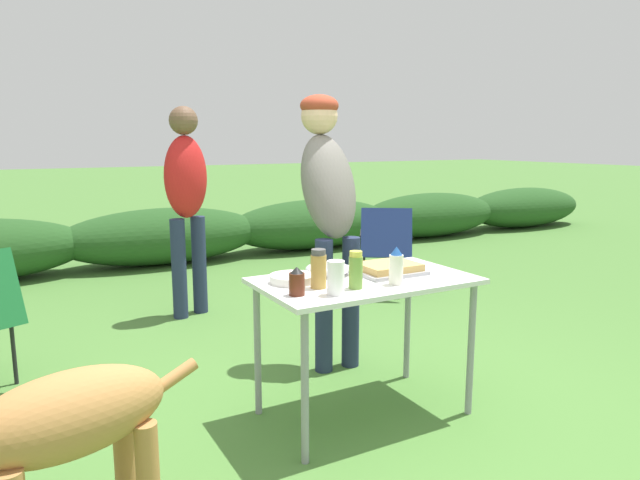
{
  "coord_description": "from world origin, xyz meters",
  "views": [
    {
      "loc": [
        -1.57,
        -2.37,
        1.44
      ],
      "look_at": [
        -0.07,
        0.36,
        0.89
      ],
      "focal_mm": 32.0,
      "sensor_mm": 36.0,
      "label": 1
    }
  ],
  "objects_px": {
    "plate_stack": "(292,279)",
    "folding_table": "(365,293)",
    "dog": "(50,427)",
    "standing_person_in_red_jacket": "(186,192)",
    "camp_chair_green_behind_table": "(386,245)",
    "relish_jar": "(356,270)",
    "paper_cup_stack": "(336,278)",
    "mixing_bowl": "(328,269)",
    "mayo_bottle": "(396,266)",
    "standing_person_with_beanie": "(328,195)",
    "food_tray": "(388,269)",
    "bbq_sauce_bottle": "(297,282)",
    "spice_jar": "(318,269)"
  },
  "relations": [
    {
      "from": "plate_stack",
      "to": "food_tray",
      "type": "bearing_deg",
      "value": -7.56
    },
    {
      "from": "spice_jar",
      "to": "mixing_bowl",
      "type": "bearing_deg",
      "value": 50.77
    },
    {
      "from": "mayo_bottle",
      "to": "bbq_sauce_bottle",
      "type": "relative_size",
      "value": 1.43
    },
    {
      "from": "relish_jar",
      "to": "camp_chair_green_behind_table",
      "type": "distance_m",
      "value": 2.67
    },
    {
      "from": "mixing_bowl",
      "to": "mayo_bottle",
      "type": "bearing_deg",
      "value": -60.7
    },
    {
      "from": "folding_table",
      "to": "standing_person_with_beanie",
      "type": "height_order",
      "value": "standing_person_with_beanie"
    },
    {
      "from": "standing_person_with_beanie",
      "to": "camp_chair_green_behind_table",
      "type": "bearing_deg",
      "value": 44.94
    },
    {
      "from": "camp_chair_green_behind_table",
      "to": "mayo_bottle",
      "type": "bearing_deg",
      "value": -90.68
    },
    {
      "from": "standing_person_with_beanie",
      "to": "standing_person_in_red_jacket",
      "type": "relative_size",
      "value": 1.01
    },
    {
      "from": "plate_stack",
      "to": "standing_person_in_red_jacket",
      "type": "relative_size",
      "value": 0.13
    },
    {
      "from": "food_tray",
      "to": "mayo_bottle",
      "type": "xyz_separation_m",
      "value": [
        -0.1,
        -0.21,
        0.06
      ]
    },
    {
      "from": "dog",
      "to": "spice_jar",
      "type": "bearing_deg",
      "value": -88.44
    },
    {
      "from": "relish_jar",
      "to": "mixing_bowl",
      "type": "bearing_deg",
      "value": 85.39
    },
    {
      "from": "mixing_bowl",
      "to": "spice_jar",
      "type": "relative_size",
      "value": 1.25
    },
    {
      "from": "spice_jar",
      "to": "mayo_bottle",
      "type": "height_order",
      "value": "same"
    },
    {
      "from": "bbq_sauce_bottle",
      "to": "standing_person_with_beanie",
      "type": "xyz_separation_m",
      "value": [
        0.65,
        0.84,
        0.3
      ]
    },
    {
      "from": "food_tray",
      "to": "plate_stack",
      "type": "relative_size",
      "value": 1.54
    },
    {
      "from": "folding_table",
      "to": "paper_cup_stack",
      "type": "bearing_deg",
      "value": -146.1
    },
    {
      "from": "relish_jar",
      "to": "bbq_sauce_bottle",
      "type": "bearing_deg",
      "value": 174.72
    },
    {
      "from": "plate_stack",
      "to": "folding_table",
      "type": "bearing_deg",
      "value": -15.76
    },
    {
      "from": "spice_jar",
      "to": "bbq_sauce_bottle",
      "type": "relative_size",
      "value": 1.43
    },
    {
      "from": "food_tray",
      "to": "mixing_bowl",
      "type": "relative_size",
      "value": 1.46
    },
    {
      "from": "mayo_bottle",
      "to": "folding_table",
      "type": "bearing_deg",
      "value": 110.67
    },
    {
      "from": "folding_table",
      "to": "camp_chair_green_behind_table",
      "type": "xyz_separation_m",
      "value": [
        1.5,
        1.93,
        -0.2
      ]
    },
    {
      "from": "standing_person_with_beanie",
      "to": "standing_person_in_red_jacket",
      "type": "xyz_separation_m",
      "value": [
        -0.5,
        1.43,
        -0.07
      ]
    },
    {
      "from": "food_tray",
      "to": "mayo_bottle",
      "type": "bearing_deg",
      "value": -116.57
    },
    {
      "from": "camp_chair_green_behind_table",
      "to": "relish_jar",
      "type": "bearing_deg",
      "value": -94.89
    },
    {
      "from": "food_tray",
      "to": "standing_person_in_red_jacket",
      "type": "distance_m",
      "value": 2.2
    },
    {
      "from": "food_tray",
      "to": "paper_cup_stack",
      "type": "relative_size",
      "value": 2.17
    },
    {
      "from": "folding_table",
      "to": "mixing_bowl",
      "type": "distance_m",
      "value": 0.23
    },
    {
      "from": "food_tray",
      "to": "paper_cup_stack",
      "type": "xyz_separation_m",
      "value": [
        -0.46,
        -0.23,
        0.05
      ]
    },
    {
      "from": "plate_stack",
      "to": "paper_cup_stack",
      "type": "distance_m",
      "value": 0.31
    },
    {
      "from": "food_tray",
      "to": "standing_person_with_beanie",
      "type": "distance_m",
      "value": 0.77
    },
    {
      "from": "relish_jar",
      "to": "standing_person_with_beanie",
      "type": "relative_size",
      "value": 0.11
    },
    {
      "from": "plate_stack",
      "to": "paper_cup_stack",
      "type": "relative_size",
      "value": 1.41
    },
    {
      "from": "food_tray",
      "to": "plate_stack",
      "type": "height_order",
      "value": "food_tray"
    },
    {
      "from": "mayo_bottle",
      "to": "standing_person_in_red_jacket",
      "type": "xyz_separation_m",
      "value": [
        -0.37,
        2.33,
        0.2
      ]
    },
    {
      "from": "folding_table",
      "to": "bbq_sauce_bottle",
      "type": "xyz_separation_m",
      "value": [
        -0.45,
        -0.12,
        0.14
      ]
    },
    {
      "from": "paper_cup_stack",
      "to": "relish_jar",
      "type": "relative_size",
      "value": 0.87
    },
    {
      "from": "standing_person_with_beanie",
      "to": "dog",
      "type": "distance_m",
      "value": 2.13
    },
    {
      "from": "mixing_bowl",
      "to": "standing_person_in_red_jacket",
      "type": "relative_size",
      "value": 0.14
    },
    {
      "from": "paper_cup_stack",
      "to": "spice_jar",
      "type": "bearing_deg",
      "value": 94.0
    },
    {
      "from": "paper_cup_stack",
      "to": "camp_chair_green_behind_table",
      "type": "height_order",
      "value": "paper_cup_stack"
    },
    {
      "from": "food_tray",
      "to": "standing_person_with_beanie",
      "type": "relative_size",
      "value": 0.2
    },
    {
      "from": "dog",
      "to": "standing_person_in_red_jacket",
      "type": "bearing_deg",
      "value": -39.3
    },
    {
      "from": "folding_table",
      "to": "standing_person_in_red_jacket",
      "type": "relative_size",
      "value": 0.65
    },
    {
      "from": "standing_person_with_beanie",
      "to": "camp_chair_green_behind_table",
      "type": "xyz_separation_m",
      "value": [
        1.3,
        1.2,
        -0.63
      ]
    },
    {
      "from": "relish_jar",
      "to": "standing_person_with_beanie",
      "type": "xyz_separation_m",
      "value": [
        0.35,
        0.87,
        0.27
      ]
    },
    {
      "from": "food_tray",
      "to": "bbq_sauce_bottle",
      "type": "height_order",
      "value": "bbq_sauce_bottle"
    },
    {
      "from": "standing_person_with_beanie",
      "to": "camp_chair_green_behind_table",
      "type": "height_order",
      "value": "standing_person_with_beanie"
    }
  ]
}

